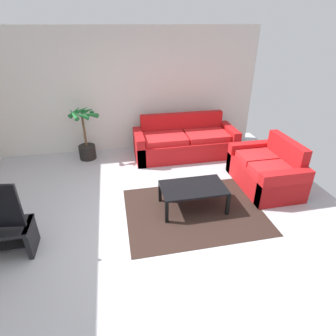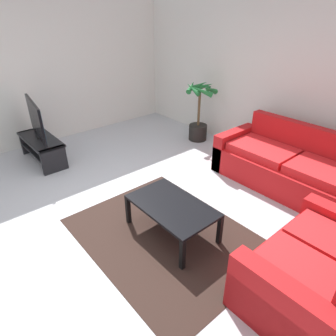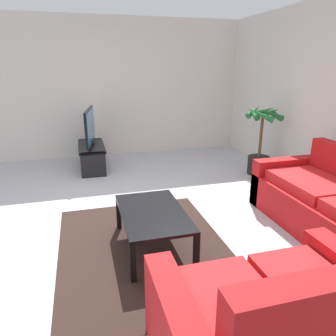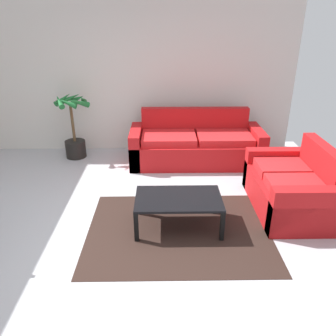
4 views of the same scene
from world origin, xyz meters
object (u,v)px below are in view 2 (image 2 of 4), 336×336
Objects in this scene: couch_loveseat at (317,273)px; coffee_table at (172,208)px; couch_main at (293,170)px; tv_stand at (42,146)px; potted_palm at (199,115)px; tv at (36,119)px.

couch_loveseat reaches higher than coffee_table.
couch_main reaches higher than tv_stand.
potted_palm is at bearing 173.10° from couch_main.
tv_stand is 1.06× the size of coffee_table.
couch_loveseat is 1.58m from coffee_table.
coffee_table is at bearing -51.96° from potted_palm.
tv is 1.04× the size of coffee_table.
couch_loveseat is 1.18× the size of potted_palm.
tv_stand is (-3.29, -2.49, -0.02)m from couch_main.
couch_main is at bearing 78.79° from coffee_table.
tv_stand is 2.98m from potted_palm.
coffee_table is at bearing 9.27° from tv.
couch_main is 2.06m from coffee_table.
potted_palm is (1.11, 2.75, -0.26)m from tv.
tv_stand is (-4.42, -0.88, -0.01)m from couch_loveseat.
tv is 2.96m from coffee_table.
tv reaches higher than couch_main.
potted_palm is (1.11, 2.75, 0.23)m from tv_stand.
potted_palm is at bearing 68.10° from tv_stand.
tv_stand is at bearing -111.90° from potted_palm.
couch_loveseat is at bearing -54.86° from couch_main.
potted_palm reaches higher than coffee_table.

